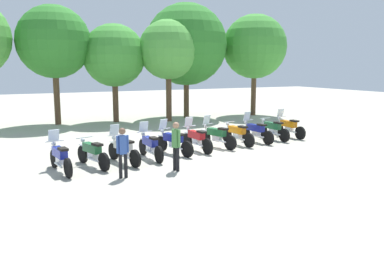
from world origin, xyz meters
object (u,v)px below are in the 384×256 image
Objects in this scene: motorcycle_6 at (216,136)px; tree_3 at (168,50)px; motorcycle_5 at (196,139)px; motorcycle_1 at (92,153)px; motorcycle_8 at (256,131)px; motorcycle_9 at (273,129)px; tree_4 at (186,45)px; motorcycle_3 at (150,145)px; motorcycle_7 at (237,134)px; motorcycle_10 at (288,127)px; motorcycle_0 at (60,157)px; motorcycle_4 at (173,141)px; tree_1 at (54,42)px; tree_5 at (255,47)px; person_1 at (123,149)px; person_0 at (176,143)px; tree_2 at (114,56)px; motorcycle_2 at (123,149)px.

tree_3 reaches higher than motorcycle_6.
motorcycle_5 is 1.14m from motorcycle_6.
motorcycle_1 is at bearing 84.24° from motorcycle_6.
motorcycle_8 reaches higher than motorcycle_9.
tree_4 is (3.01, 9.61, 4.44)m from motorcycle_6.
motorcycle_3 is 4.53m from motorcycle_7.
motorcycle_5 is at bearing 90.08° from motorcycle_8.
tree_4 reaches higher than motorcycle_10.
motorcycle_4 is (4.45, 0.87, 0.00)m from motorcycle_0.
motorcycle_1 is 0.98× the size of motorcycle_8.
motorcycle_3 is 1.00× the size of motorcycle_7.
motorcycle_3 and motorcycle_6 have the same top height.
tree_5 is (13.38, -1.31, -0.04)m from tree_1.
motorcycle_0 is 2.35m from person_1.
motorcycle_9 is at bearing -118.99° from tree_5.
tree_3 reaches higher than motorcycle_0.
tree_3 is 2.13m from tree_4.
motorcycle_9 is (1.12, 0.18, -0.01)m from motorcycle_8.
motorcycle_1 and motorcycle_9 have the same top height.
motorcycle_4 is 3.68m from person_1.
motorcycle_6 is (6.67, 1.29, 0.00)m from motorcycle_0.
motorcycle_0 is 0.30× the size of tree_5.
person_0 is at bearing 116.61° from motorcycle_7.
tree_2 is 0.86× the size of tree_5.
motorcycle_9 is 0.34× the size of tree_3.
motorcycle_2 is 0.98× the size of motorcycle_10.
tree_2 is (-1.92, 9.66, 3.65)m from motorcycle_6.
person_0 is at bearing 141.14° from motorcycle_4.
person_1 is 0.22× the size of tree_5.
motorcycle_5 is at bearing -67.46° from tree_1.
tree_3 is (7.92, 9.78, 4.01)m from motorcycle_0.
motorcycle_1 is 5.66m from motorcycle_6.
motorcycle_0 is at bearing -131.61° from tree_4.
motorcycle_2 and motorcycle_6 have the same top height.
motorcycle_8 reaches higher than motorcycle_7.
person_0 reaches higher than motorcycle_6.
tree_2 is at bearing -11.04° from motorcycle_3.
motorcycle_8 and motorcycle_10 have the same top height.
tree_5 reaches higher than motorcycle_9.
motorcycle_3 is 0.28× the size of tree_4.
tree_4 is (1.76, 1.12, 0.42)m from tree_3.
tree_1 is at bearing 37.52° from motorcycle_9.
tree_3 reaches higher than motorcycle_1.
motorcycle_10 is (5.57, 0.87, 0.00)m from motorcycle_5.
person_0 reaches higher than motorcycle_4.
motorcycle_1 is 17.29m from tree_5.
tree_3 is at bearing 18.90° from motorcycle_10.
motorcycle_5 is 1.36× the size of person_1.
motorcycle_0 is 1.01× the size of motorcycle_2.
motorcycle_7 is 5.15m from person_0.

